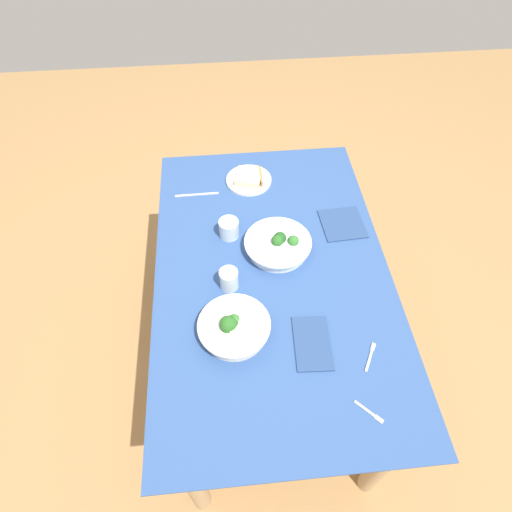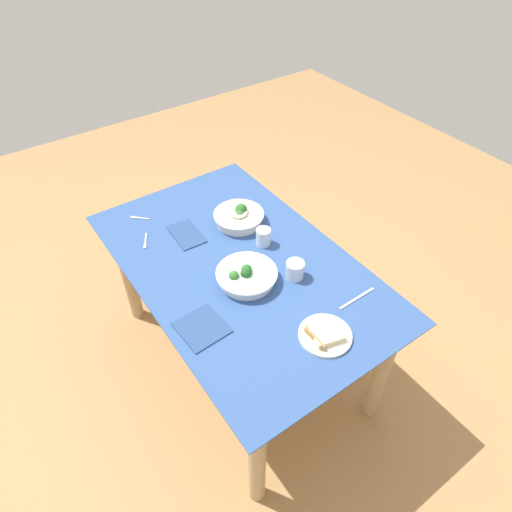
# 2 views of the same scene
# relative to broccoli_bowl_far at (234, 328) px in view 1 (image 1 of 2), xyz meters

# --- Properties ---
(ground_plane) EXTENTS (6.00, 6.00, 0.00)m
(ground_plane) POSITION_rel_broccoli_bowl_far_xyz_m (0.25, -0.16, -0.74)
(ground_plane) COLOR #9E7547
(dining_table) EXTENTS (1.43, 0.88, 0.71)m
(dining_table) POSITION_rel_broccoli_bowl_far_xyz_m (0.25, -0.16, -0.14)
(dining_table) COLOR #2D4C84
(dining_table) RESTS_ON ground_plane
(broccoli_bowl_far) EXTENTS (0.24, 0.24, 0.10)m
(broccoli_bowl_far) POSITION_rel_broccoli_bowl_far_xyz_m (0.00, 0.00, 0.00)
(broccoli_bowl_far) COLOR silver
(broccoli_bowl_far) RESTS_ON dining_table
(broccoli_bowl_near) EXTENTS (0.26, 0.26, 0.08)m
(broccoli_bowl_near) POSITION_rel_broccoli_bowl_far_xyz_m (0.35, -0.19, -0.00)
(broccoli_bowl_near) COLOR white
(broccoli_bowl_near) RESTS_ON dining_table
(bread_side_plate) EXTENTS (0.20, 0.20, 0.04)m
(bread_side_plate) POSITION_rel_broccoli_bowl_far_xyz_m (0.76, -0.12, -0.02)
(bread_side_plate) COLOR silver
(bread_side_plate) RESTS_ON dining_table
(water_glass_center) EXTENTS (0.07, 0.07, 0.08)m
(water_glass_center) POSITION_rel_broccoli_bowl_far_xyz_m (0.19, 0.01, 0.01)
(water_glass_center) COLOR silver
(water_glass_center) RESTS_ON dining_table
(water_glass_side) EXTENTS (0.08, 0.08, 0.08)m
(water_glass_side) POSITION_rel_broccoli_bowl_far_xyz_m (0.44, -0.01, 0.01)
(water_glass_side) COLOR silver
(water_glass_side) RESTS_ON dining_table
(fork_by_far_bowl) EXTENTS (0.08, 0.08, 0.00)m
(fork_by_far_bowl) POSITION_rel_broccoli_bowl_far_xyz_m (-0.31, -0.39, -0.03)
(fork_by_far_bowl) COLOR #B7B7BC
(fork_by_far_bowl) RESTS_ON dining_table
(fork_by_near_bowl) EXTENTS (0.10, 0.06, 0.00)m
(fork_by_near_bowl) POSITION_rel_broccoli_bowl_far_xyz_m (-0.13, -0.44, -0.03)
(fork_by_near_bowl) COLOR #B7B7BC
(fork_by_near_bowl) RESTS_ON dining_table
(table_knife_left) EXTENTS (0.01, 0.19, 0.00)m
(table_knife_left) POSITION_rel_broccoli_bowl_far_xyz_m (0.69, 0.12, -0.03)
(table_knife_left) COLOR #B7B7BC
(table_knife_left) RESTS_ON dining_table
(napkin_folded_upper) EXTENTS (0.21, 0.13, 0.01)m
(napkin_folded_upper) POSITION_rel_broccoli_bowl_far_xyz_m (-0.07, -0.26, -0.03)
(napkin_folded_upper) COLOR navy
(napkin_folded_upper) RESTS_ON dining_table
(napkin_folded_lower) EXTENTS (0.19, 0.18, 0.01)m
(napkin_folded_lower) POSITION_rel_broccoli_bowl_far_xyz_m (0.46, -0.48, -0.03)
(napkin_folded_lower) COLOR navy
(napkin_folded_lower) RESTS_ON dining_table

